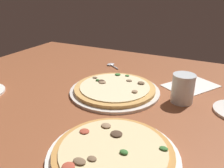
{
  "coord_description": "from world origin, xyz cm",
  "views": [
    {
      "loc": [
        -37.91,
        72.66,
        41.8
      ],
      "look_at": [
        -1.33,
        0.33,
        7.0
      ],
      "focal_mm": 37.4,
      "sensor_mm": 36.0,
      "label": 1
    }
  ],
  "objects_px": {
    "pizza_main": "(115,89)",
    "paper_menu": "(191,86)",
    "pizza_side": "(113,153)",
    "spoon": "(112,65)",
    "water_glass": "(183,90)"
  },
  "relations": [
    {
      "from": "pizza_main",
      "to": "pizza_side",
      "type": "relative_size",
      "value": 1.08
    },
    {
      "from": "pizza_main",
      "to": "paper_menu",
      "type": "distance_m",
      "value": 0.31
    },
    {
      "from": "pizza_main",
      "to": "water_glass",
      "type": "distance_m",
      "value": 0.25
    },
    {
      "from": "pizza_main",
      "to": "spoon",
      "type": "bearing_deg",
      "value": -60.82
    },
    {
      "from": "paper_menu",
      "to": "spoon",
      "type": "relative_size",
      "value": 2.34
    },
    {
      "from": "paper_menu",
      "to": "spoon",
      "type": "bearing_deg",
      "value": 20.01
    },
    {
      "from": "water_glass",
      "to": "paper_menu",
      "type": "distance_m",
      "value": 0.16
    },
    {
      "from": "pizza_side",
      "to": "paper_menu",
      "type": "height_order",
      "value": "pizza_side"
    },
    {
      "from": "pizza_main",
      "to": "pizza_side",
      "type": "height_order",
      "value": "same"
    },
    {
      "from": "pizza_main",
      "to": "paper_menu",
      "type": "bearing_deg",
      "value": -142.74
    },
    {
      "from": "spoon",
      "to": "paper_menu",
      "type": "bearing_deg",
      "value": 168.35
    },
    {
      "from": "water_glass",
      "to": "paper_menu",
      "type": "relative_size",
      "value": 0.5
    },
    {
      "from": "pizza_main",
      "to": "water_glass",
      "type": "xyz_separation_m",
      "value": [
        -0.24,
        -0.03,
        0.03
      ]
    },
    {
      "from": "paper_menu",
      "to": "pizza_side",
      "type": "bearing_deg",
      "value": 111.7
    },
    {
      "from": "pizza_main",
      "to": "paper_menu",
      "type": "relative_size",
      "value": 1.67
    }
  ]
}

